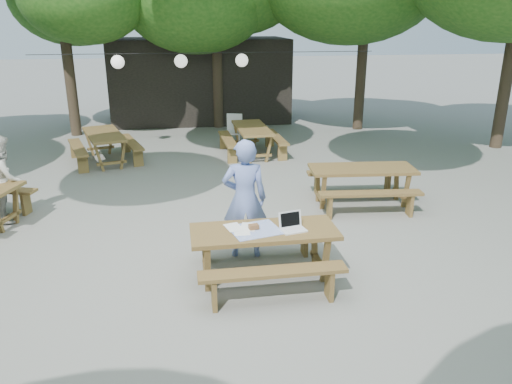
{
  "coord_description": "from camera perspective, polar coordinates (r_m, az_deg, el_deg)",
  "views": [
    {
      "loc": [
        -0.39,
        -7.51,
        3.48
      ],
      "look_at": [
        0.71,
        -0.67,
        1.05
      ],
      "focal_mm": 35.0,
      "sensor_mm": 36.0,
      "label": 1
    }
  ],
  "objects": [
    {
      "name": "second_person",
      "position": [
        9.94,
        -26.77,
        1.45
      ],
      "size": [
        0.74,
        0.87,
        1.56
      ],
      "primitive_type": "imported",
      "rotation": [
        0.0,
        0.0,
        1.79
      ],
      "color": "beige",
      "rests_on": "ground"
    },
    {
      "name": "picnic_table_ne",
      "position": [
        9.92,
        11.92,
        0.75
      ],
      "size": [
        2.07,
        1.75,
        0.75
      ],
      "rotation": [
        0.0,
        0.0,
        -0.09
      ],
      "color": "brown",
      "rests_on": "ground"
    },
    {
      "name": "woman",
      "position": [
        7.44,
        -1.3,
        -0.81
      ],
      "size": [
        0.71,
        0.5,
        1.83
      ],
      "primitive_type": "imported",
      "rotation": [
        0.0,
        0.0,
        3.05
      ],
      "color": "#6D81C6",
      "rests_on": "ground"
    },
    {
      "name": "pavilion",
      "position": [
        18.15,
        -6.42,
        12.66
      ],
      "size": [
        6.0,
        3.0,
        2.8
      ],
      "primitive_type": "cube",
      "color": "black",
      "rests_on": "ground"
    },
    {
      "name": "laptop",
      "position": [
        6.81,
        4.13,
        -3.8
      ],
      "size": [
        0.38,
        0.32,
        0.24
      ],
      "rotation": [
        0.0,
        0.0,
        0.22
      ],
      "color": "white",
      "rests_on": "main_picnic_table"
    },
    {
      "name": "plastic_chair",
      "position": [
        14.25,
        -2.56,
        6.26
      ],
      "size": [
        0.54,
        0.54,
        0.9
      ],
      "rotation": [
        0.0,
        0.0,
        -0.28
      ],
      "color": "silver",
      "rests_on": "ground"
    },
    {
      "name": "tabletop_clutter",
      "position": [
        6.79,
        -0.29,
        -4.27
      ],
      "size": [
        0.8,
        0.69,
        0.08
      ],
      "color": "blue",
      "rests_on": "main_picnic_table"
    },
    {
      "name": "picnic_table_far_w",
      "position": [
        13.17,
        -16.86,
        4.93
      ],
      "size": [
        2.05,
        2.27,
        0.75
      ],
      "rotation": [
        0.0,
        0.0,
        1.85
      ],
      "color": "brown",
      "rests_on": "ground"
    },
    {
      "name": "paper_lanterns",
      "position": [
        13.55,
        -8.53,
        14.59
      ],
      "size": [
        9.0,
        0.34,
        0.38
      ],
      "color": "black",
      "rests_on": "ground"
    },
    {
      "name": "main_picnic_table",
      "position": [
        6.96,
        0.92,
        -7.05
      ],
      "size": [
        2.0,
        1.58,
        0.75
      ],
      "color": "brown",
      "rests_on": "ground"
    },
    {
      "name": "picnic_table_far_e",
      "position": [
        13.32,
        -0.46,
        5.93
      ],
      "size": [
        1.65,
        2.03,
        0.75
      ],
      "rotation": [
        0.0,
        0.0,
        1.61
      ],
      "color": "brown",
      "rests_on": "ground"
    },
    {
      "name": "ground",
      "position": [
        8.28,
        -5.63,
        -5.6
      ],
      "size": [
        80.0,
        80.0,
        0.0
      ],
      "primitive_type": "plane",
      "color": "slate",
      "rests_on": "ground"
    }
  ]
}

